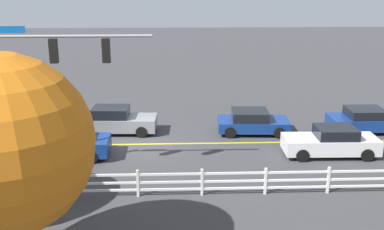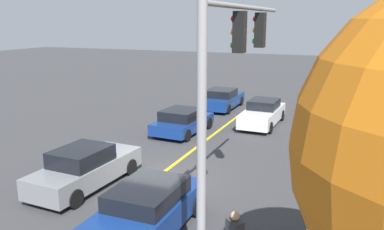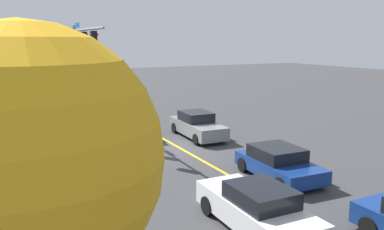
{
  "view_description": "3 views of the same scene",
  "coord_description": "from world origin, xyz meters",
  "px_view_note": "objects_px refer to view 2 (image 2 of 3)",
  "views": [
    {
      "loc": [
        -1.95,
        22.92,
        8.52
      ],
      "look_at": [
        -2.82,
        0.44,
        1.74
      ],
      "focal_mm": 42.55,
      "sensor_mm": 36.0,
      "label": 1
    },
    {
      "loc": [
        12.65,
        6.88,
        5.93
      ],
      "look_at": [
        -1.89,
        0.78,
        2.2
      ],
      "focal_mm": 37.43,
      "sensor_mm": 36.0,
      "label": 2
    },
    {
      "loc": [
        -18.73,
        8.79,
        5.72
      ],
      "look_at": [
        -3.42,
        0.91,
        2.44
      ],
      "focal_mm": 36.91,
      "sensor_mm": 36.0,
      "label": 3
    }
  ],
  "objects_px": {
    "car_1": "(222,99)",
    "car_3": "(145,212)",
    "car_2": "(85,168)",
    "car_0": "(182,121)",
    "car_4": "(263,113)"
  },
  "relations": [
    {
      "from": "car_1",
      "to": "car_2",
      "type": "bearing_deg",
      "value": 178.7
    },
    {
      "from": "car_3",
      "to": "car_4",
      "type": "height_order",
      "value": "car_4"
    },
    {
      "from": "car_1",
      "to": "car_2",
      "type": "xyz_separation_m",
      "value": [
        14.56,
        -0.32,
        0.05
      ]
    },
    {
      "from": "car_1",
      "to": "car_3",
      "type": "relative_size",
      "value": 0.92
    },
    {
      "from": "car_2",
      "to": "car_4",
      "type": "bearing_deg",
      "value": -16.72
    },
    {
      "from": "car_1",
      "to": "car_4",
      "type": "xyz_separation_m",
      "value": [
        3.33,
        3.61,
        0.03
      ]
    },
    {
      "from": "car_0",
      "to": "car_2",
      "type": "height_order",
      "value": "car_2"
    },
    {
      "from": "car_1",
      "to": "car_2",
      "type": "relative_size",
      "value": 0.93
    },
    {
      "from": "car_0",
      "to": "car_4",
      "type": "height_order",
      "value": "car_4"
    },
    {
      "from": "car_0",
      "to": "car_4",
      "type": "xyz_separation_m",
      "value": [
        -3.36,
        3.6,
        0.05
      ]
    },
    {
      "from": "car_1",
      "to": "car_2",
      "type": "distance_m",
      "value": 14.56
    },
    {
      "from": "car_1",
      "to": "car_4",
      "type": "distance_m",
      "value": 4.91
    },
    {
      "from": "car_0",
      "to": "car_1",
      "type": "relative_size",
      "value": 0.93
    },
    {
      "from": "car_2",
      "to": "car_0",
      "type": "bearing_deg",
      "value": 0.15
    },
    {
      "from": "car_3",
      "to": "car_1",
      "type": "bearing_deg",
      "value": -168.98
    }
  ]
}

